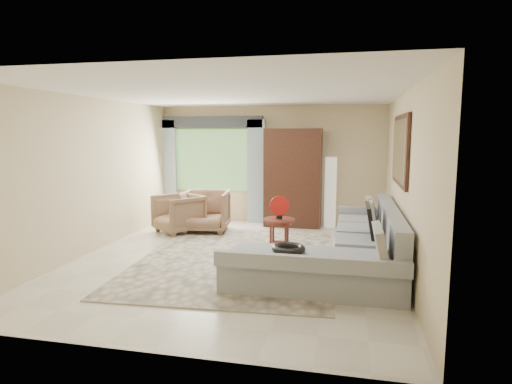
% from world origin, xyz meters
% --- Properties ---
extents(ground, '(6.00, 6.00, 0.00)m').
position_xyz_m(ground, '(0.00, 0.00, 0.00)').
color(ground, silver).
rests_on(ground, ground).
extents(area_rug, '(3.22, 4.16, 0.02)m').
position_xyz_m(area_rug, '(0.01, 0.01, 0.01)').
color(area_rug, beige).
rests_on(area_rug, ground).
extents(sectional_sofa, '(2.30, 3.46, 0.90)m').
position_xyz_m(sectional_sofa, '(1.78, -0.18, 0.28)').
color(sectional_sofa, '#A9ADB2').
rests_on(sectional_sofa, ground).
extents(tv_screen, '(0.14, 0.74, 0.48)m').
position_xyz_m(tv_screen, '(2.05, 0.01, 0.72)').
color(tv_screen, black).
rests_on(tv_screen, sectional_sofa).
extents(garden_hose, '(0.43, 0.43, 0.09)m').
position_xyz_m(garden_hose, '(1.00, -1.14, 0.55)').
color(garden_hose, black).
rests_on(garden_hose, sectional_sofa).
extents(coffee_table, '(0.55, 0.55, 0.55)m').
position_xyz_m(coffee_table, '(0.58, 0.72, 0.29)').
color(coffee_table, '#4B1F14').
rests_on(coffee_table, ground).
extents(red_disc, '(0.34, 0.10, 0.34)m').
position_xyz_m(red_disc, '(0.58, 0.72, 0.78)').
color(red_disc, '#B11611').
rests_on(red_disc, coffee_table).
extents(armchair_left, '(1.18, 1.18, 0.78)m').
position_xyz_m(armchair_left, '(-1.63, 1.59, 0.39)').
color(armchair_left, '#947150').
rests_on(armchair_left, ground).
extents(armchair_right, '(1.02, 1.04, 0.84)m').
position_xyz_m(armchair_right, '(-1.11, 1.78, 0.42)').
color(armchair_right, '#8B6A4C').
rests_on(armchair_right, ground).
extents(potted_plant, '(0.48, 0.42, 0.51)m').
position_xyz_m(potted_plant, '(-2.07, 2.77, 0.25)').
color(potted_plant, '#999999').
rests_on(potted_plant, ground).
extents(armoire, '(1.20, 0.55, 2.10)m').
position_xyz_m(armoire, '(0.55, 2.72, 1.05)').
color(armoire, '#321A10').
rests_on(armoire, ground).
extents(floor_lamp, '(0.24, 0.24, 1.50)m').
position_xyz_m(floor_lamp, '(1.35, 2.78, 0.75)').
color(floor_lamp, silver).
rests_on(floor_lamp, ground).
extents(window, '(1.80, 0.04, 1.40)m').
position_xyz_m(window, '(-1.35, 2.97, 1.40)').
color(window, '#669E59').
rests_on(window, wall_back).
extents(curtain_left, '(0.40, 0.08, 2.30)m').
position_xyz_m(curtain_left, '(-2.40, 2.88, 1.15)').
color(curtain_left, '#9EB7CC').
rests_on(curtain_left, ground).
extents(curtain_right, '(0.40, 0.08, 2.30)m').
position_xyz_m(curtain_right, '(-0.30, 2.88, 1.15)').
color(curtain_right, '#9EB7CC').
rests_on(curtain_right, ground).
extents(valance, '(2.40, 0.12, 0.26)m').
position_xyz_m(valance, '(-1.35, 2.90, 2.25)').
color(valance, '#1E232D').
rests_on(valance, wall_back).
extents(wall_mirror, '(0.05, 1.70, 1.05)m').
position_xyz_m(wall_mirror, '(2.46, 0.35, 1.75)').
color(wall_mirror, black).
rests_on(wall_mirror, wall_right).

